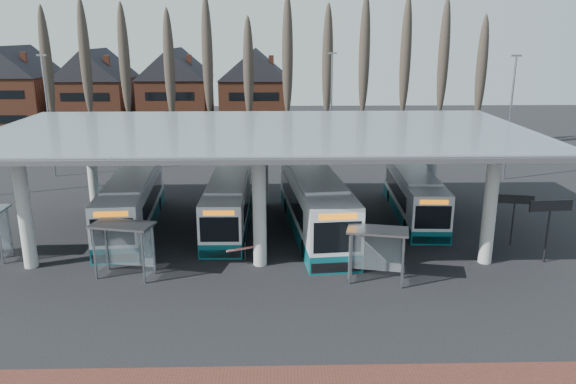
{
  "coord_description": "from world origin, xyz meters",
  "views": [
    {
      "loc": [
        0.78,
        -25.09,
        11.81
      ],
      "look_at": [
        1.59,
        7.0,
        2.7
      ],
      "focal_mm": 35.0,
      "sensor_mm": 36.0,
      "label": 1
    }
  ],
  "objects_px": {
    "shelter_1": "(125,237)",
    "shelter_2": "(377,243)",
    "bus_0": "(132,204)",
    "bus_2": "(315,205)",
    "bus_1": "(229,203)",
    "bus_3": "(414,195)"
  },
  "relations": [
    {
      "from": "bus_1",
      "to": "shelter_1",
      "type": "height_order",
      "value": "bus_1"
    },
    {
      "from": "bus_3",
      "to": "shelter_1",
      "type": "bearing_deg",
      "value": -148.47
    },
    {
      "from": "bus_1",
      "to": "bus_0",
      "type": "bearing_deg",
      "value": -177.14
    },
    {
      "from": "shelter_1",
      "to": "shelter_2",
      "type": "distance_m",
      "value": 12.5
    },
    {
      "from": "bus_1",
      "to": "bus_2",
      "type": "relative_size",
      "value": 0.85
    },
    {
      "from": "bus_2",
      "to": "shelter_1",
      "type": "bearing_deg",
      "value": -153.09
    },
    {
      "from": "bus_0",
      "to": "bus_1",
      "type": "bearing_deg",
      "value": -2.2
    },
    {
      "from": "bus_0",
      "to": "shelter_1",
      "type": "height_order",
      "value": "bus_0"
    },
    {
      "from": "bus_0",
      "to": "bus_2",
      "type": "xyz_separation_m",
      "value": [
        11.39,
        -0.98,
        0.15
      ]
    },
    {
      "from": "bus_2",
      "to": "shelter_2",
      "type": "distance_m",
      "value": 7.68
    },
    {
      "from": "bus_1",
      "to": "shelter_1",
      "type": "xyz_separation_m",
      "value": [
        -4.59,
        -7.55,
        0.57
      ]
    },
    {
      "from": "shelter_1",
      "to": "shelter_2",
      "type": "relative_size",
      "value": 1.03
    },
    {
      "from": "bus_1",
      "to": "bus_2",
      "type": "height_order",
      "value": "bus_2"
    },
    {
      "from": "bus_1",
      "to": "bus_2",
      "type": "bearing_deg",
      "value": -11.77
    },
    {
      "from": "bus_3",
      "to": "shelter_1",
      "type": "height_order",
      "value": "bus_3"
    },
    {
      "from": "bus_1",
      "to": "shelter_2",
      "type": "distance_m",
      "value": 11.56
    },
    {
      "from": "shelter_1",
      "to": "shelter_2",
      "type": "bearing_deg",
      "value": 8.84
    },
    {
      "from": "bus_2",
      "to": "shelter_1",
      "type": "xyz_separation_m",
      "value": [
        -9.95,
        -6.36,
        0.32
      ]
    },
    {
      "from": "bus_3",
      "to": "bus_1",
      "type": "bearing_deg",
      "value": -169.37
    },
    {
      "from": "bus_0",
      "to": "bus_2",
      "type": "relative_size",
      "value": 0.91
    },
    {
      "from": "bus_2",
      "to": "bus_1",
      "type": "bearing_deg",
      "value": 161.77
    },
    {
      "from": "bus_2",
      "to": "shelter_1",
      "type": "height_order",
      "value": "bus_2"
    }
  ]
}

